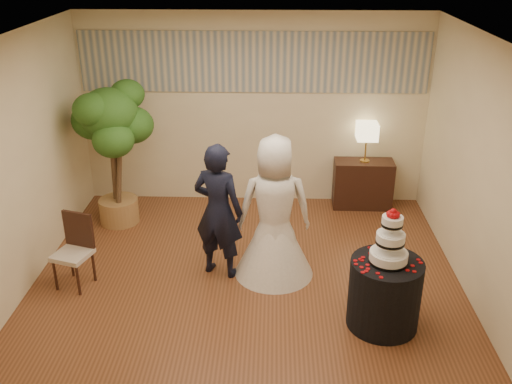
{
  "coord_description": "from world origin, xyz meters",
  "views": [
    {
      "loc": [
        0.29,
        -5.51,
        3.72
      ],
      "look_at": [
        0.1,
        0.4,
        1.05
      ],
      "focal_mm": 40.0,
      "sensor_mm": 36.0,
      "label": 1
    }
  ],
  "objects_px": {
    "groom": "(218,211)",
    "console": "(363,184)",
    "bride": "(275,208)",
    "ficus_tree": "(113,154)",
    "cake_table": "(384,294)",
    "side_chair": "(72,253)",
    "wedding_cake": "(391,236)",
    "table_lamp": "(366,143)"
  },
  "relations": [
    {
      "from": "wedding_cake",
      "to": "groom",
      "type": "bearing_deg",
      "value": 151.91
    },
    {
      "from": "wedding_cake",
      "to": "ficus_tree",
      "type": "xyz_separation_m",
      "value": [
        -3.32,
        2.23,
        -0.03
      ]
    },
    {
      "from": "cake_table",
      "to": "wedding_cake",
      "type": "distance_m",
      "value": 0.67
    },
    {
      "from": "groom",
      "to": "wedding_cake",
      "type": "height_order",
      "value": "groom"
    },
    {
      "from": "wedding_cake",
      "to": "side_chair",
      "type": "relative_size",
      "value": 0.69
    },
    {
      "from": "ficus_tree",
      "to": "bride",
      "type": "bearing_deg",
      "value": -30.2
    },
    {
      "from": "table_lamp",
      "to": "ficus_tree",
      "type": "height_order",
      "value": "ficus_tree"
    },
    {
      "from": "cake_table",
      "to": "console",
      "type": "relative_size",
      "value": 0.87
    },
    {
      "from": "groom",
      "to": "ficus_tree",
      "type": "relative_size",
      "value": 0.81
    },
    {
      "from": "console",
      "to": "ficus_tree",
      "type": "bearing_deg",
      "value": -169.04
    },
    {
      "from": "cake_table",
      "to": "ficus_tree",
      "type": "height_order",
      "value": "ficus_tree"
    },
    {
      "from": "cake_table",
      "to": "table_lamp",
      "type": "height_order",
      "value": "table_lamp"
    },
    {
      "from": "bride",
      "to": "side_chair",
      "type": "bearing_deg",
      "value": 5.55
    },
    {
      "from": "groom",
      "to": "bride",
      "type": "height_order",
      "value": "bride"
    },
    {
      "from": "side_chair",
      "to": "cake_table",
      "type": "bearing_deg",
      "value": 7.22
    },
    {
      "from": "cake_table",
      "to": "side_chair",
      "type": "relative_size",
      "value": 0.87
    },
    {
      "from": "groom",
      "to": "cake_table",
      "type": "relative_size",
      "value": 2.19
    },
    {
      "from": "console",
      "to": "ficus_tree",
      "type": "xyz_separation_m",
      "value": [
        -3.5,
        -0.63,
        0.66
      ]
    },
    {
      "from": "groom",
      "to": "bride",
      "type": "relative_size",
      "value": 0.95
    },
    {
      "from": "groom",
      "to": "console",
      "type": "height_order",
      "value": "groom"
    },
    {
      "from": "ficus_tree",
      "to": "cake_table",
      "type": "bearing_deg",
      "value": -33.89
    },
    {
      "from": "bride",
      "to": "console",
      "type": "relative_size",
      "value": 2.01
    },
    {
      "from": "console",
      "to": "side_chair",
      "type": "relative_size",
      "value": 0.99
    },
    {
      "from": "wedding_cake",
      "to": "bride",
      "type": "bearing_deg",
      "value": 139.79
    },
    {
      "from": "wedding_cake",
      "to": "ficus_tree",
      "type": "bearing_deg",
      "value": 146.11
    },
    {
      "from": "cake_table",
      "to": "console",
      "type": "height_order",
      "value": "cake_table"
    },
    {
      "from": "console",
      "to": "side_chair",
      "type": "xyz_separation_m",
      "value": [
        -3.6,
        -2.25,
        0.07
      ]
    },
    {
      "from": "wedding_cake",
      "to": "table_lamp",
      "type": "height_order",
      "value": "wedding_cake"
    },
    {
      "from": "groom",
      "to": "side_chair",
      "type": "height_order",
      "value": "groom"
    },
    {
      "from": "bride",
      "to": "console",
      "type": "bearing_deg",
      "value": -127.38
    },
    {
      "from": "console",
      "to": "ficus_tree",
      "type": "height_order",
      "value": "ficus_tree"
    },
    {
      "from": "bride",
      "to": "wedding_cake",
      "type": "relative_size",
      "value": 2.91
    },
    {
      "from": "groom",
      "to": "cake_table",
      "type": "distance_m",
      "value": 2.07
    },
    {
      "from": "groom",
      "to": "console",
      "type": "relative_size",
      "value": 1.91
    },
    {
      "from": "groom",
      "to": "cake_table",
      "type": "xyz_separation_m",
      "value": [
        1.78,
        -0.95,
        -0.45
      ]
    },
    {
      "from": "wedding_cake",
      "to": "console",
      "type": "relative_size",
      "value": 0.69
    },
    {
      "from": "cake_table",
      "to": "side_chair",
      "type": "xyz_separation_m",
      "value": [
        -3.43,
        0.61,
        0.06
      ]
    },
    {
      "from": "bride",
      "to": "side_chair",
      "type": "relative_size",
      "value": 2.0
    },
    {
      "from": "bride",
      "to": "ficus_tree",
      "type": "distance_m",
      "value": 2.54
    },
    {
      "from": "groom",
      "to": "side_chair",
      "type": "relative_size",
      "value": 1.9
    },
    {
      "from": "groom",
      "to": "bride",
      "type": "distance_m",
      "value": 0.65
    },
    {
      "from": "table_lamp",
      "to": "side_chair",
      "type": "xyz_separation_m",
      "value": [
        -3.6,
        -2.25,
        -0.57
      ]
    }
  ]
}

